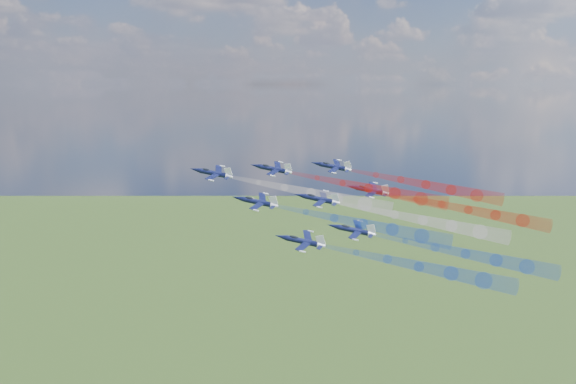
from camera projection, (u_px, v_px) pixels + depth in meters
jet_lead at (213, 173)px, 156.66m from camera, size 14.21×14.00×7.13m
trail_lead at (311, 193)px, 153.07m from camera, size 32.50×27.19×11.05m
jet_inner_left at (257, 202)px, 146.17m from camera, size 14.21×14.00×7.13m
trail_inner_left at (363, 224)px, 142.58m from camera, size 32.50×27.19×11.05m
jet_inner_right at (273, 169)px, 162.53m from camera, size 14.21×14.00×7.13m
trail_inner_right at (369, 188)px, 158.94m from camera, size 32.50×27.19×11.05m
jet_outer_left at (302, 241)px, 134.55m from camera, size 14.21×14.00×7.13m
trail_outer_left at (419, 266)px, 130.97m from camera, size 32.50×27.19×11.05m
jet_center_third at (319, 199)px, 151.08m from camera, size 14.21×14.00×7.13m
trail_center_third at (423, 220)px, 147.50m from camera, size 32.50×27.19×11.05m
jet_outer_right at (333, 167)px, 169.48m from camera, size 14.21×14.00×7.13m
trail_outer_right at (426, 185)px, 165.89m from camera, size 32.50×27.19×11.05m
jet_rear_left at (354, 230)px, 142.05m from camera, size 14.21×14.00×7.13m
trail_rear_left at (465, 253)px, 138.46m from camera, size 32.50×27.19×11.05m
jet_rear_right at (370, 190)px, 160.87m from camera, size 14.21×14.00×7.13m
trail_rear_right at (468, 210)px, 157.28m from camera, size 32.50×27.19×11.05m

